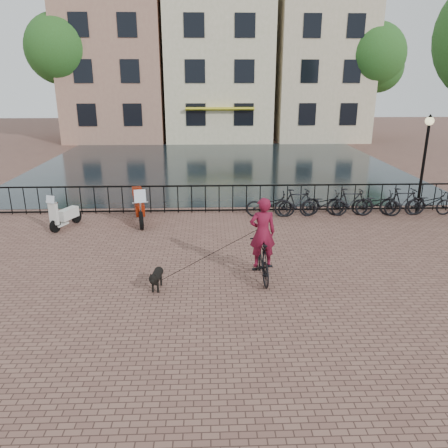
{
  "coord_description": "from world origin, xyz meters",
  "views": [
    {
      "loc": [
        -0.37,
        -7.38,
        4.65
      ],
      "look_at": [
        0.0,
        3.0,
        1.2
      ],
      "focal_mm": 35.0,
      "sensor_mm": 36.0,
      "label": 1
    }
  ],
  "objects_px": {
    "cyclist": "(262,244)",
    "dog": "(157,278)",
    "lamp_post": "(426,148)",
    "motorcycle": "(139,203)",
    "scooter": "(65,209)"
  },
  "relations": [
    {
      "from": "cyclist",
      "to": "dog",
      "type": "relative_size",
      "value": 2.96
    },
    {
      "from": "lamp_post",
      "to": "motorcycle",
      "type": "height_order",
      "value": "lamp_post"
    },
    {
      "from": "cyclist",
      "to": "motorcycle",
      "type": "bearing_deg",
      "value": -55.57
    },
    {
      "from": "cyclist",
      "to": "dog",
      "type": "height_order",
      "value": "cyclist"
    },
    {
      "from": "lamp_post",
      "to": "scooter",
      "type": "distance_m",
      "value": 12.46
    },
    {
      "from": "scooter",
      "to": "lamp_post",
      "type": "bearing_deg",
      "value": 27.34
    },
    {
      "from": "motorcycle",
      "to": "scooter",
      "type": "xyz_separation_m",
      "value": [
        -2.35,
        -0.42,
        -0.06
      ]
    },
    {
      "from": "cyclist",
      "to": "motorcycle",
      "type": "relative_size",
      "value": 1.21
    },
    {
      "from": "motorcycle",
      "to": "lamp_post",
      "type": "bearing_deg",
      "value": -8.38
    },
    {
      "from": "dog",
      "to": "motorcycle",
      "type": "xyz_separation_m",
      "value": [
        -1.13,
        5.01,
        0.42
      ]
    },
    {
      "from": "dog",
      "to": "motorcycle",
      "type": "relative_size",
      "value": 0.41
    },
    {
      "from": "cyclist",
      "to": "motorcycle",
      "type": "xyz_separation_m",
      "value": [
        -3.62,
        4.55,
        -0.22
      ]
    },
    {
      "from": "scooter",
      "to": "motorcycle",
      "type": "bearing_deg",
      "value": 32.26
    },
    {
      "from": "scooter",
      "to": "cyclist",
      "type": "bearing_deg",
      "value": -12.63
    },
    {
      "from": "cyclist",
      "to": "dog",
      "type": "distance_m",
      "value": 2.62
    }
  ]
}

